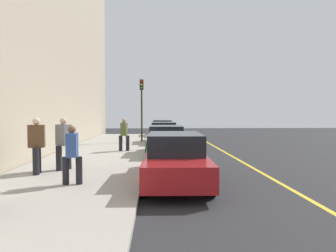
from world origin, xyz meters
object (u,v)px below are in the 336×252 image
parked_car_maroon (163,133)px  pedestrian_blue_coat (72,153)px  pedestrian_olive_coat (124,134)px  traffic_light_pole (142,100)px  parked_car_white (162,129)px  pedestrian_grey_coat (64,142)px  parked_car_green (166,141)px  parked_car_red (175,158)px  pedestrian_brown_coat (37,144)px

parked_car_maroon → pedestrian_blue_coat: pedestrian_blue_coat is taller
parked_car_maroon → pedestrian_olive_coat: bearing=-24.9°
parked_car_maroon → traffic_light_pole: traffic_light_pole is taller
parked_car_white → pedestrian_grey_coat: 16.82m
parked_car_maroon → parked_car_green: (5.85, 0.00, -0.00)m
parked_car_red → traffic_light_pole: size_ratio=1.10×
parked_car_white → pedestrian_brown_coat: size_ratio=2.55×
parked_car_green → pedestrian_olive_coat: 2.49m
pedestrian_brown_coat → parked_car_green: bearing=137.8°
pedestrian_olive_coat → pedestrian_grey_coat: 5.56m
parked_car_red → pedestrian_grey_coat: 4.13m
pedestrian_olive_coat → parked_car_red: bearing=18.0°
pedestrian_grey_coat → pedestrian_olive_coat: bearing=163.7°
pedestrian_olive_coat → pedestrian_brown_coat: size_ratio=0.93×
pedestrian_grey_coat → traffic_light_pole: size_ratio=0.42×
parked_car_white → parked_car_maroon: 6.34m
pedestrian_blue_coat → parked_car_red: bearing=103.0°
pedestrian_blue_coat → pedestrian_grey_coat: size_ratio=0.90×
pedestrian_brown_coat → pedestrian_blue_coat: bearing=45.1°
parked_car_white → pedestrian_blue_coat: (18.61, -2.91, 0.27)m
parked_car_maroon → pedestrian_olive_coat: size_ratio=2.65×
parked_car_maroon → parked_car_red: size_ratio=0.95×
parked_car_maroon → pedestrian_olive_coat: 5.19m
pedestrian_olive_coat → pedestrian_brown_coat: bearing=-20.4°
parked_car_red → pedestrian_olive_coat: (-6.90, -2.24, 0.30)m
parked_car_maroon → pedestrian_blue_coat: size_ratio=2.75×
pedestrian_blue_coat → pedestrian_grey_coat: bearing=-158.1°
pedestrian_grey_coat → traffic_light_pole: bearing=168.0°
parked_car_red → pedestrian_brown_coat: bearing=-101.3°
parked_car_white → pedestrian_blue_coat: pedestrian_blue_coat is taller
pedestrian_brown_coat → traffic_light_pole: size_ratio=0.43×
parked_car_white → pedestrian_brown_coat: pedestrian_brown_coat is taller
pedestrian_olive_coat → pedestrian_grey_coat: size_ratio=0.93×
parked_car_white → parked_car_green: 12.19m
parked_car_red → pedestrian_olive_coat: bearing=-162.0°
parked_car_green → traffic_light_pole: traffic_light_pole is taller
parked_car_green → pedestrian_blue_coat: bearing=-23.9°
parked_car_white → pedestrian_brown_coat: 17.63m
parked_car_green → parked_car_red: (5.75, 0.06, 0.00)m
parked_car_red → traffic_light_pole: 12.52m
pedestrian_grey_coat → pedestrian_brown_coat: size_ratio=0.99×
parked_car_maroon → pedestrian_grey_coat: bearing=-20.4°
pedestrian_blue_coat → parked_car_maroon: bearing=167.0°
pedestrian_blue_coat → traffic_light_pole: size_ratio=0.38×
pedestrian_olive_coat → traffic_light_pole: bearing=172.6°
parked_car_green → pedestrian_brown_coat: size_ratio=2.26×
parked_car_maroon → traffic_light_pole: 2.82m
parked_car_maroon → pedestrian_blue_coat: 12.60m
parked_car_maroon → traffic_light_pole: bearing=-112.1°
pedestrian_grey_coat → parked_car_red: bearing=67.6°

